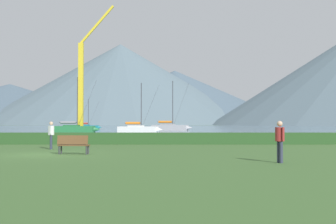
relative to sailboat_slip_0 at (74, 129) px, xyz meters
name	(u,v)px	position (x,y,z in m)	size (l,w,h in m)	color
ground_plane	(49,155)	(9.39, -50.34, -0.64)	(1000.00, 1000.00, 0.00)	#3D602D
harbor_water	(151,127)	(9.39, 86.66, -0.63)	(320.00, 246.00, 0.00)	slate
hedge_line	(89,138)	(9.39, -39.34, -0.21)	(80.00, 1.20, 0.84)	#284C23
sailboat_slip_0	(74,129)	(0.00, 0.00, 0.00)	(7.76, 2.58, 9.04)	#236B38
sailboat_slip_1	(170,127)	(15.76, 18.56, 0.06)	(8.54, 4.45, 10.21)	#9E9EA3
sailboat_slip_4	(86,127)	(-4.84, 37.26, -0.07)	(7.03, 2.85, 7.44)	#19707A
sailboat_slip_7	(138,129)	(10.58, -1.52, -0.04)	(7.42, 3.79, 7.97)	white
park_bench_near_path	(73,144)	(10.53, -50.11, -0.11)	(1.60, 0.62, 0.95)	brown
person_seated_viewer	(51,133)	(8.31, -45.89, 0.34)	(0.36, 0.56, 1.65)	#2D3347
person_standing_walker	(280,138)	(19.67, -54.86, 0.34)	(0.36, 0.55, 1.65)	#2D3347
dock_crane	(82,91)	(0.93, 1.54, 6.25)	(6.50, 2.00, 21.29)	#333338
distant_hill_west_ridge	(175,98)	(21.91, 361.32, 25.80)	(236.14, 236.14, 52.87)	#4C6070
distant_hill_central_peak	(9,104)	(-142.12, 367.35, 19.46)	(269.20, 269.20, 40.19)	#4C6070
distant_hill_east_ridge	(120,84)	(-29.02, 337.88, 36.71)	(252.79, 252.79, 74.69)	slate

